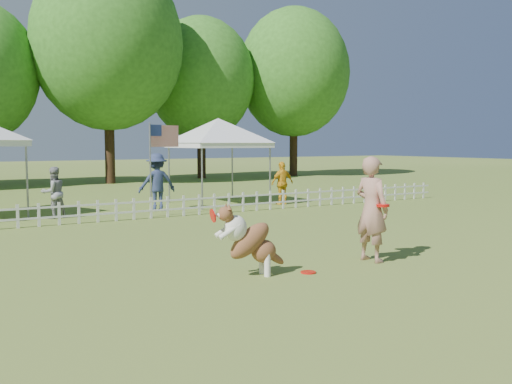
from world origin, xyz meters
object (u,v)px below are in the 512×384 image
at_px(dog, 251,241).
at_px(flag_pole, 150,170).
at_px(spectator_b, 157,182).
at_px(spectator_c, 282,183).
at_px(handler, 372,209).
at_px(frisbee_on_turf, 308,272).
at_px(spectator_a, 54,193).
at_px(canopy_tent_right, 218,162).

height_order(dog, flag_pole, flag_pole).
xyz_separation_m(dog, spectator_b, (2.05, 9.01, 0.32)).
relative_size(dog, spectator_c, 0.79).
distance_m(handler, spectator_c, 9.49).
height_order(dog, spectator_b, spectator_b).
bearing_deg(dog, handler, 5.19).
relative_size(frisbee_on_turf, spectator_a, 0.18).
height_order(canopy_tent_right, flag_pole, canopy_tent_right).
xyz_separation_m(frisbee_on_turf, spectator_b, (1.13, 9.30, 0.88)).
bearing_deg(frisbee_on_turf, dog, 163.03).
distance_m(frisbee_on_turf, spectator_c, 10.37).
bearing_deg(flag_pole, dog, -110.38).
relative_size(dog, spectator_a, 0.80).
xyz_separation_m(spectator_b, spectator_c, (4.37, -0.53, -0.16)).
relative_size(dog, canopy_tent_right, 0.40).
bearing_deg(flag_pole, frisbee_on_turf, -103.48).
height_order(frisbee_on_turf, flag_pole, flag_pole).
distance_m(dog, canopy_tent_right, 10.86).
distance_m(dog, frisbee_on_turf, 1.12).
distance_m(canopy_tent_right, spectator_b, 2.75).
bearing_deg(canopy_tent_right, spectator_c, -36.44).
height_order(dog, canopy_tent_right, canopy_tent_right).
relative_size(spectator_b, spectator_c, 1.21).
bearing_deg(spectator_a, spectator_b, 168.11).
bearing_deg(spectator_c, spectator_b, -7.24).
height_order(canopy_tent_right, spectator_b, canopy_tent_right).
distance_m(canopy_tent_right, flag_pole, 3.89).
relative_size(handler, spectator_b, 1.05).
bearing_deg(spectator_b, spectator_a, 7.56).
xyz_separation_m(frisbee_on_turf, spectator_a, (-2.01, 9.18, 0.71)).
xyz_separation_m(handler, dog, (-2.45, 0.13, -0.36)).
distance_m(dog, spectator_b, 9.25).
xyz_separation_m(handler, spectator_a, (-3.53, 9.03, -0.22)).
xyz_separation_m(handler, spectator_b, (-0.40, 9.14, -0.05)).
xyz_separation_m(dog, flag_pole, (1.34, 7.71, 0.76)).
bearing_deg(canopy_tent_right, frisbee_on_turf, -110.63).
relative_size(frisbee_on_turf, spectator_b, 0.14).
xyz_separation_m(dog, spectator_c, (6.42, 8.49, 0.16)).
bearing_deg(spectator_a, handler, 97.40).
bearing_deg(canopy_tent_right, spectator_b, -163.75).
xyz_separation_m(canopy_tent_right, spectator_b, (-2.58, -0.77, -0.55)).
bearing_deg(handler, canopy_tent_right, -18.72).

